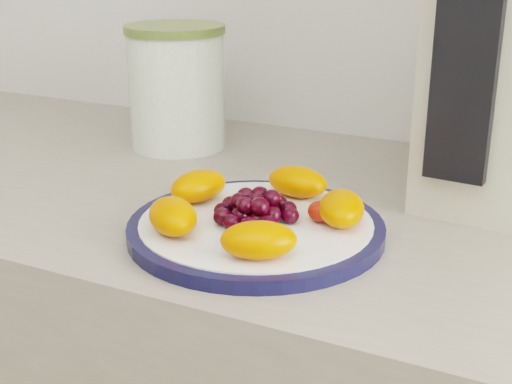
% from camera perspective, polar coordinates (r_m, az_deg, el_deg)
% --- Properties ---
extents(plate_rim, '(0.28, 0.28, 0.01)m').
position_cam_1_polar(plate_rim, '(0.77, 0.00, -2.96)').
color(plate_rim, '#0F1134').
rests_on(plate_rim, counter).
extents(plate_face, '(0.25, 0.25, 0.02)m').
position_cam_1_polar(plate_face, '(0.77, 0.00, -2.89)').
color(plate_face, white).
rests_on(plate_face, counter).
extents(canister, '(0.19, 0.19, 0.17)m').
position_cam_1_polar(canister, '(1.08, -6.35, 8.02)').
color(canister, '#476A20').
rests_on(canister, counter).
extents(canister_lid, '(0.20, 0.20, 0.01)m').
position_cam_1_polar(canister_lid, '(1.07, -6.54, 12.83)').
color(canister_lid, '#5C6F30').
rests_on(canister_lid, canister).
extents(appliance_panel, '(0.07, 0.03, 0.29)m').
position_cam_1_polar(appliance_panel, '(0.78, 16.57, 11.06)').
color(appliance_panel, black).
rests_on(appliance_panel, appliance_body).
extents(fruit_plate, '(0.24, 0.24, 0.04)m').
position_cam_1_polar(fruit_plate, '(0.76, 0.12, -1.13)').
color(fruit_plate, '#EE5800').
rests_on(fruit_plate, plate_face).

